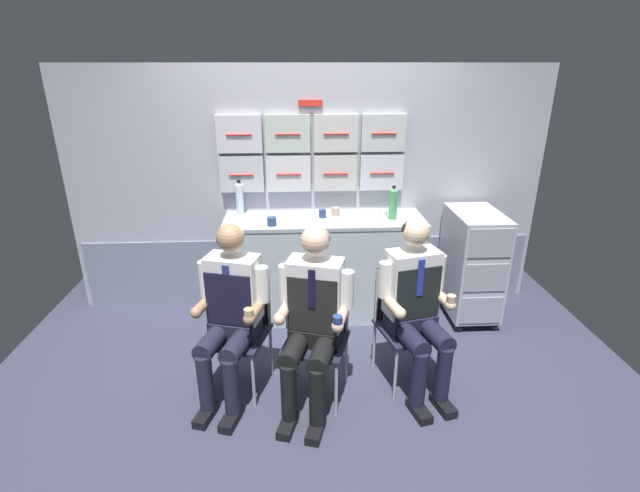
{
  "coord_description": "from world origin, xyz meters",
  "views": [
    {
      "loc": [
        -0.12,
        -2.68,
        2.16
      ],
      "look_at": [
        0.04,
        0.25,
        0.99
      ],
      "focal_mm": 26.12,
      "sensor_mm": 36.0,
      "label": 1
    }
  ],
  "objects_px": {
    "crew_member_left": "(230,309)",
    "crew_member_right": "(313,314)",
    "water_bottle_clear": "(393,203)",
    "folding_chair_by_counter": "(404,312)",
    "service_trolley": "(472,262)",
    "folding_chair_right": "(319,324)",
    "crew_member_by_counter": "(417,302)",
    "paper_cup_blue": "(272,221)",
    "folding_chair_left": "(241,318)"
  },
  "relations": [
    {
      "from": "folding_chair_left",
      "to": "paper_cup_blue",
      "type": "distance_m",
      "value": 0.9
    },
    {
      "from": "folding_chair_left",
      "to": "water_bottle_clear",
      "type": "xyz_separation_m",
      "value": [
        1.22,
        0.88,
        0.55
      ]
    },
    {
      "from": "folding_chair_by_counter",
      "to": "paper_cup_blue",
      "type": "relative_size",
      "value": 11.01
    },
    {
      "from": "folding_chair_right",
      "to": "crew_member_by_counter",
      "type": "distance_m",
      "value": 0.68
    },
    {
      "from": "service_trolley",
      "to": "folding_chair_right",
      "type": "relative_size",
      "value": 1.19
    },
    {
      "from": "folding_chair_left",
      "to": "service_trolley",
      "type": "bearing_deg",
      "value": 22.67
    },
    {
      "from": "folding_chair_right",
      "to": "paper_cup_blue",
      "type": "height_order",
      "value": "paper_cup_blue"
    },
    {
      "from": "crew_member_left",
      "to": "folding_chair_by_counter",
      "type": "relative_size",
      "value": 1.47
    },
    {
      "from": "crew_member_by_counter",
      "to": "paper_cup_blue",
      "type": "height_order",
      "value": "crew_member_by_counter"
    },
    {
      "from": "crew_member_left",
      "to": "folding_chair_by_counter",
      "type": "distance_m",
      "value": 1.22
    },
    {
      "from": "folding_chair_right",
      "to": "crew_member_right",
      "type": "distance_m",
      "value": 0.23
    },
    {
      "from": "service_trolley",
      "to": "water_bottle_clear",
      "type": "relative_size",
      "value": 3.4
    },
    {
      "from": "service_trolley",
      "to": "folding_chair_right",
      "type": "height_order",
      "value": "service_trolley"
    },
    {
      "from": "paper_cup_blue",
      "to": "service_trolley",
      "type": "bearing_deg",
      "value": 1.66
    },
    {
      "from": "paper_cup_blue",
      "to": "folding_chair_left",
      "type": "bearing_deg",
      "value": -104.86
    },
    {
      "from": "water_bottle_clear",
      "to": "service_trolley",
      "type": "bearing_deg",
      "value": -5.73
    },
    {
      "from": "folding_chair_right",
      "to": "paper_cup_blue",
      "type": "bearing_deg",
      "value": 111.03
    },
    {
      "from": "service_trolley",
      "to": "crew_member_left",
      "type": "xyz_separation_m",
      "value": [
        -1.97,
        -0.96,
        0.14
      ]
    },
    {
      "from": "service_trolley",
      "to": "crew_member_by_counter",
      "type": "xyz_separation_m",
      "value": [
        -0.74,
        -0.95,
        0.14
      ]
    },
    {
      "from": "paper_cup_blue",
      "to": "crew_member_right",
      "type": "bearing_deg",
      "value": -74.16
    },
    {
      "from": "crew_member_right",
      "to": "crew_member_by_counter",
      "type": "relative_size",
      "value": 1.01
    },
    {
      "from": "crew_member_right",
      "to": "folding_chair_by_counter",
      "type": "relative_size",
      "value": 1.5
    },
    {
      "from": "folding_chair_right",
      "to": "folding_chair_by_counter",
      "type": "distance_m",
      "value": 0.63
    },
    {
      "from": "folding_chair_right",
      "to": "water_bottle_clear",
      "type": "relative_size",
      "value": 2.87
    },
    {
      "from": "folding_chair_right",
      "to": "crew_member_by_counter",
      "type": "xyz_separation_m",
      "value": [
        0.65,
        -0.03,
        0.16
      ]
    },
    {
      "from": "crew_member_left",
      "to": "water_bottle_clear",
      "type": "relative_size",
      "value": 4.23
    },
    {
      "from": "crew_member_right",
      "to": "paper_cup_blue",
      "type": "bearing_deg",
      "value": 105.84
    },
    {
      "from": "service_trolley",
      "to": "folding_chair_right",
      "type": "xyz_separation_m",
      "value": [
        -1.39,
        -0.92,
        -0.02
      ]
    },
    {
      "from": "crew_member_left",
      "to": "paper_cup_blue",
      "type": "height_order",
      "value": "crew_member_left"
    },
    {
      "from": "folding_chair_by_counter",
      "to": "service_trolley",
      "type": "bearing_deg",
      "value": 45.5
    },
    {
      "from": "folding_chair_by_counter",
      "to": "folding_chair_left",
      "type": "bearing_deg",
      "value": -179.32
    },
    {
      "from": "service_trolley",
      "to": "water_bottle_clear",
      "type": "height_order",
      "value": "water_bottle_clear"
    },
    {
      "from": "service_trolley",
      "to": "crew_member_left",
      "type": "height_order",
      "value": "crew_member_left"
    },
    {
      "from": "service_trolley",
      "to": "crew_member_left",
      "type": "relative_size",
      "value": 0.8
    },
    {
      "from": "crew_member_right",
      "to": "crew_member_by_counter",
      "type": "bearing_deg",
      "value": 10.4
    },
    {
      "from": "service_trolley",
      "to": "folding_chair_by_counter",
      "type": "distance_m",
      "value": 1.11
    },
    {
      "from": "crew_member_left",
      "to": "crew_member_right",
      "type": "height_order",
      "value": "crew_member_right"
    },
    {
      "from": "crew_member_right",
      "to": "water_bottle_clear",
      "type": "xyz_separation_m",
      "value": [
        0.73,
        1.15,
        0.38
      ]
    },
    {
      "from": "folding_chair_by_counter",
      "to": "water_bottle_clear",
      "type": "distance_m",
      "value": 1.03
    },
    {
      "from": "folding_chair_left",
      "to": "folding_chair_by_counter",
      "type": "xyz_separation_m",
      "value": [
        1.15,
        0.01,
        0.0
      ]
    },
    {
      "from": "service_trolley",
      "to": "water_bottle_clear",
      "type": "xyz_separation_m",
      "value": [
        -0.71,
        0.07,
        0.53
      ]
    },
    {
      "from": "water_bottle_clear",
      "to": "folding_chair_left",
      "type": "bearing_deg",
      "value": -144.2
    },
    {
      "from": "folding_chair_by_counter",
      "to": "crew_member_right",
      "type": "bearing_deg",
      "value": -156.67
    },
    {
      "from": "paper_cup_blue",
      "to": "folding_chair_by_counter",
      "type": "bearing_deg",
      "value": -37.98
    },
    {
      "from": "folding_chair_left",
      "to": "crew_member_left",
      "type": "xyz_separation_m",
      "value": [
        -0.04,
        -0.16,
        0.16
      ]
    },
    {
      "from": "paper_cup_blue",
      "to": "crew_member_by_counter",
      "type": "bearing_deg",
      "value": -42.22
    },
    {
      "from": "folding_chair_left",
      "to": "paper_cup_blue",
      "type": "xyz_separation_m",
      "value": [
        0.2,
        0.76,
        0.45
      ]
    },
    {
      "from": "folding_chair_right",
      "to": "crew_member_by_counter",
      "type": "bearing_deg",
      "value": -2.27
    },
    {
      "from": "folding_chair_left",
      "to": "folding_chair_by_counter",
      "type": "bearing_deg",
      "value": 0.68
    },
    {
      "from": "service_trolley",
      "to": "crew_member_by_counter",
      "type": "height_order",
      "value": "crew_member_by_counter"
    }
  ]
}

